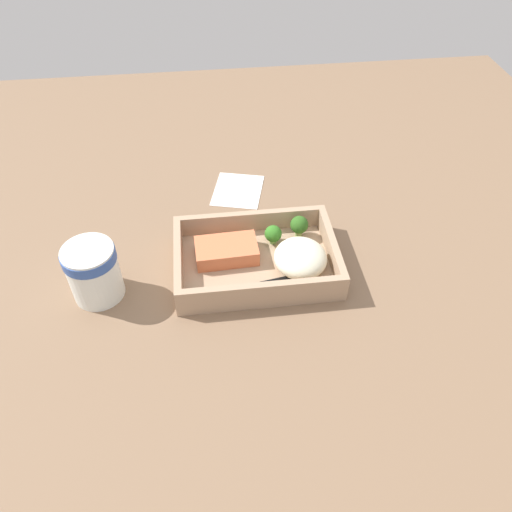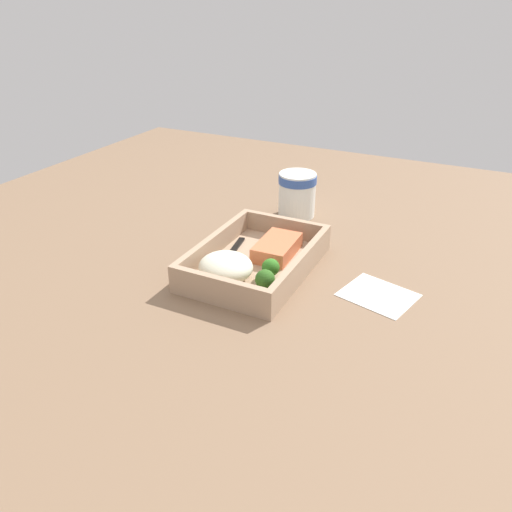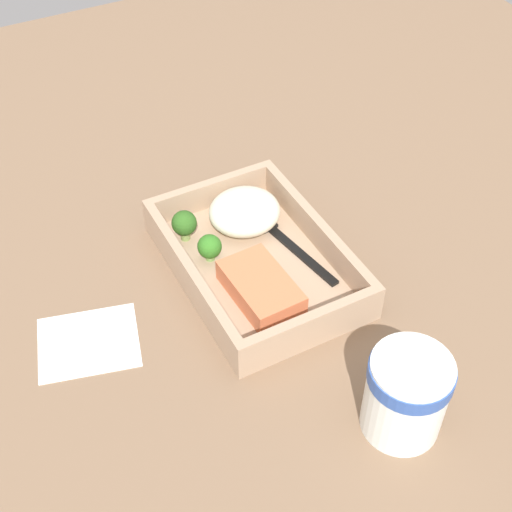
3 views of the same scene
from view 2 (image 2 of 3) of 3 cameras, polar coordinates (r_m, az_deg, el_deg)
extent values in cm
cube|color=#7C6047|center=(91.19, 0.00, -2.05)|extent=(160.00, 160.00, 2.00)
cube|color=tan|center=(90.40, 0.00, -1.18)|extent=(27.31, 18.66, 1.20)
cube|color=tan|center=(92.97, -4.83, 1.35)|extent=(27.31, 1.20, 3.86)
cube|color=tan|center=(86.14, 5.21, -0.96)|extent=(27.31, 1.20, 3.86)
cube|color=tan|center=(99.86, 3.33, 3.37)|extent=(1.20, 16.26, 3.86)
cube|color=tan|center=(79.24, -4.20, -3.70)|extent=(1.20, 16.26, 3.86)
cube|color=#DA7046|center=(92.61, 2.42, 0.96)|extent=(10.83, 6.78, 2.82)
ellipsoid|color=beige|center=(84.33, -3.48, -1.28)|extent=(8.86, 9.36, 4.60)
cylinder|color=#819C51|center=(80.92, 1.02, -3.76)|extent=(1.23, 1.23, 1.76)
sphere|color=#2E5D1D|center=(80.00, 1.03, -2.68)|extent=(3.24, 3.24, 3.24)
cylinder|color=#73A053|center=(85.26, 1.68, -2.16)|extent=(1.16, 1.16, 1.29)
sphere|color=#317221|center=(84.53, 1.69, -1.30)|extent=(3.05, 3.05, 3.05)
cube|color=black|center=(93.56, -2.77, 0.43)|extent=(12.41, 3.15, 0.44)
cube|color=black|center=(87.08, -4.48, -1.87)|extent=(3.72, 2.73, 0.44)
cylinder|color=white|center=(111.39, 4.71, 7.00)|extent=(8.11, 8.11, 9.81)
cylinder|color=#3356A8|center=(110.15, 4.78, 8.76)|extent=(8.35, 8.35, 1.77)
cube|color=white|center=(85.48, 13.80, -4.32)|extent=(12.06, 13.31, 0.24)
camera|label=1|loc=(1.24, -29.07, 33.15)|focal=35.00mm
camera|label=3|loc=(1.27, 28.53, 33.94)|focal=50.00mm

